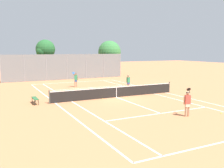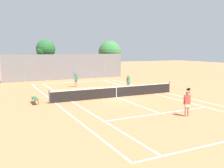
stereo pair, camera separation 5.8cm
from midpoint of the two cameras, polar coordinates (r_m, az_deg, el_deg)
The scene contains 15 objects.
ground_plane at distance 22.34m, azimuth 0.93°, elevation -3.06°, with size 120.00×120.00×0.00m, color #CC7A4C.
court_line_markings at distance 22.34m, azimuth 0.93°, elevation -3.05°, with size 11.10×23.90×0.01m.
tennis_net at distance 22.25m, azimuth 0.93°, elevation -1.77°, with size 12.00×0.10×1.07m.
player_near_side at distance 16.53m, azimuth 16.77°, elevation -3.97°, with size 0.84×0.69×1.77m.
player_far_left at distance 28.71m, azimuth -8.34°, elevation 1.15°, with size 0.80×0.71×1.77m.
player_far_right at distance 26.26m, azimuth 3.69°, elevation 0.57°, with size 0.44×0.51×1.60m.
loose_tennis_ball_0 at distance 21.64m, azimuth -2.29°, elevation -3.33°, with size 0.07×0.07×0.07m, color #D1DB33.
loose_tennis_ball_1 at distance 22.40m, azimuth -4.49°, elevation -2.96°, with size 0.07×0.07×0.07m, color #D1DB33.
loose_tennis_ball_2 at distance 21.29m, azimuth -9.94°, elevation -3.62°, with size 0.07×0.07×0.07m, color #D1DB33.
loose_tennis_ball_3 at distance 18.17m, azimuth 23.58°, elevation -6.14°, with size 0.07×0.07×0.07m, color #D1DB33.
loose_tennis_ball_4 at distance 21.75m, azimuth -3.48°, elevation -3.28°, with size 0.07×0.07×0.07m, color #D1DB33.
courtside_bench at distance 20.55m, azimuth -17.27°, elevation -3.20°, with size 0.36×1.50×0.47m.
back_fence at distance 36.35m, azimuth -10.33°, elevation 3.89°, with size 17.52×0.08×3.63m.
tree_behind_left at distance 39.17m, azimuth -15.15°, elevation 7.56°, with size 2.89×2.88×5.76m.
tree_behind_right at distance 41.83m, azimuth -0.57°, elevation 7.14°, with size 3.77×3.77×5.74m.
Camera 1 is at (-10.16, -19.45, 4.20)m, focal length 40.00 mm.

